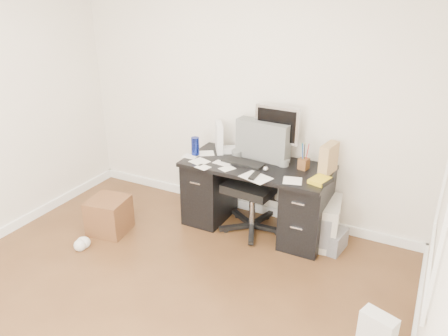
{
  "coord_description": "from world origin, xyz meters",
  "views": [
    {
      "loc": [
        1.85,
        -2.13,
        2.48
      ],
      "look_at": [
        0.15,
        1.2,
        0.85
      ],
      "focal_mm": 35.0,
      "sensor_mm": 36.0,
      "label": 1
    }
  ],
  "objects_px": {
    "lcd_monitor": "(277,133)",
    "desk": "(256,195)",
    "office_chair": "(253,180)",
    "keyboard": "(243,163)",
    "wicker_basket": "(109,215)",
    "pc_tower": "(328,223)"
  },
  "relations": [
    {
      "from": "lcd_monitor",
      "to": "pc_tower",
      "type": "relative_size",
      "value": 1.24
    },
    {
      "from": "lcd_monitor",
      "to": "keyboard",
      "type": "height_order",
      "value": "lcd_monitor"
    },
    {
      "from": "desk",
      "to": "office_chair",
      "type": "relative_size",
      "value": 1.3
    },
    {
      "from": "keyboard",
      "to": "office_chair",
      "type": "distance_m",
      "value": 0.21
    },
    {
      "from": "desk",
      "to": "office_chair",
      "type": "height_order",
      "value": "office_chair"
    },
    {
      "from": "keyboard",
      "to": "wicker_basket",
      "type": "height_order",
      "value": "keyboard"
    },
    {
      "from": "desk",
      "to": "wicker_basket",
      "type": "distance_m",
      "value": 1.56
    },
    {
      "from": "desk",
      "to": "pc_tower",
      "type": "bearing_deg",
      "value": 4.74
    },
    {
      "from": "lcd_monitor",
      "to": "office_chair",
      "type": "distance_m",
      "value": 0.53
    },
    {
      "from": "office_chair",
      "to": "keyboard",
      "type": "bearing_deg",
      "value": -160.64
    },
    {
      "from": "desk",
      "to": "keyboard",
      "type": "distance_m",
      "value": 0.39
    },
    {
      "from": "pc_tower",
      "to": "keyboard",
      "type": "bearing_deg",
      "value": 179.02
    },
    {
      "from": "lcd_monitor",
      "to": "desk",
      "type": "bearing_deg",
      "value": -122.75
    },
    {
      "from": "desk",
      "to": "pc_tower",
      "type": "xyz_separation_m",
      "value": [
        0.76,
        0.06,
        -0.16
      ]
    },
    {
      "from": "desk",
      "to": "pc_tower",
      "type": "distance_m",
      "value": 0.78
    },
    {
      "from": "lcd_monitor",
      "to": "office_chair",
      "type": "relative_size",
      "value": 0.51
    },
    {
      "from": "desk",
      "to": "office_chair",
      "type": "xyz_separation_m",
      "value": [
        -0.03,
        -0.03,
        0.18
      ]
    },
    {
      "from": "office_chair",
      "to": "wicker_basket",
      "type": "bearing_deg",
      "value": -145.45
    },
    {
      "from": "office_chair",
      "to": "pc_tower",
      "type": "height_order",
      "value": "office_chair"
    },
    {
      "from": "keyboard",
      "to": "office_chair",
      "type": "relative_size",
      "value": 0.38
    },
    {
      "from": "lcd_monitor",
      "to": "wicker_basket",
      "type": "distance_m",
      "value": 1.95
    },
    {
      "from": "lcd_monitor",
      "to": "office_chair",
      "type": "xyz_separation_m",
      "value": [
        -0.15,
        -0.22,
        -0.46
      ]
    }
  ]
}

